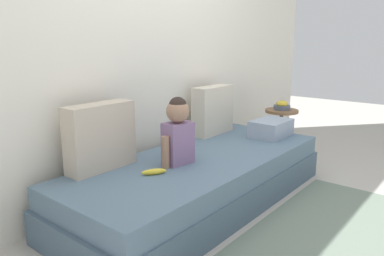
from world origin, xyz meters
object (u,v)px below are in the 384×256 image
at_px(throw_pillow_right, 213,110).
at_px(fruit_bowl, 282,106).
at_px(toddler, 178,130).
at_px(folded_blanket, 271,128).
at_px(side_table, 281,121).
at_px(throw_pillow_left, 100,137).
at_px(couch, 201,180).
at_px(banana, 154,172).

bearing_deg(throw_pillow_right, fruit_bowl, -18.90).
height_order(toddler, folded_blanket, toddler).
relative_size(folded_blanket, fruit_bowl, 2.24).
bearing_deg(side_table, toddler, -178.84).
bearing_deg(side_table, folded_blanket, -162.61).
relative_size(toddler, fruit_bowl, 2.75).
height_order(toddler, fruit_bowl, toddler).
height_order(throw_pillow_left, fruit_bowl, throw_pillow_left).
bearing_deg(couch, side_table, 2.77).
bearing_deg(throw_pillow_left, throw_pillow_right, 0.00).
relative_size(banana, fruit_bowl, 0.95).
relative_size(throw_pillow_right, side_table, 0.88).
xyz_separation_m(toddler, folded_blanket, (1.14, -0.16, -0.17)).
bearing_deg(throw_pillow_right, throw_pillow_left, 180.00).
xyz_separation_m(banana, fruit_bowl, (2.03, 0.07, 0.17)).
bearing_deg(throw_pillow_left, toddler, -37.74).
distance_m(throw_pillow_left, banana, 0.45).
bearing_deg(throw_pillow_right, folded_blanket, -62.23).
distance_m(toddler, fruit_bowl, 1.75).
xyz_separation_m(throw_pillow_left, folded_blanket, (1.57, -0.49, -0.15)).
height_order(throw_pillow_left, banana, throw_pillow_left).
relative_size(throw_pillow_right, folded_blanket, 1.17).
height_order(banana, side_table, side_table).
height_order(throw_pillow_left, toddler, toddler).
bearing_deg(side_table, couch, -177.23).
distance_m(throw_pillow_right, side_table, 0.94).
bearing_deg(throw_pillow_left, fruit_bowl, -7.76).
bearing_deg(throw_pillow_right, toddler, -159.36).
xyz_separation_m(throw_pillow_right, banana, (-1.17, -0.37, -0.21)).
distance_m(throw_pillow_right, toddler, 0.94).
height_order(throw_pillow_right, toddler, toddler).
relative_size(throw_pillow_left, toddler, 1.02).
distance_m(toddler, side_table, 1.77).
height_order(toddler, banana, toddler).
distance_m(toddler, folded_blanket, 1.16).
bearing_deg(folded_blanket, couch, 172.66).
xyz_separation_m(couch, fruit_bowl, (1.53, 0.07, 0.38)).
xyz_separation_m(folded_blanket, side_table, (0.61, 0.19, -0.06)).
distance_m(side_table, fruit_bowl, 0.17).
bearing_deg(toddler, fruit_bowl, 1.16).
bearing_deg(banana, throw_pillow_left, 112.13).
xyz_separation_m(throw_pillow_left, fruit_bowl, (2.18, -0.30, -0.05)).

